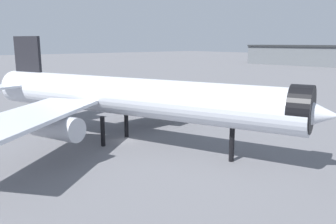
{
  "coord_description": "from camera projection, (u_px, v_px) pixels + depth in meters",
  "views": [
    {
      "loc": [
        49.97,
        -32.2,
        17.22
      ],
      "look_at": [
        8.98,
        2.45,
        6.33
      ],
      "focal_mm": 36.94,
      "sensor_mm": 36.0,
      "label": 1
    }
  ],
  "objects": [
    {
      "name": "airliner_near_gate",
      "position": [
        126.0,
        97.0,
        58.38
      ],
      "size": [
        63.46,
        56.59,
        18.36
      ],
      "rotation": [
        0.0,
        0.0,
        0.36
      ],
      "color": "silver",
      "rests_on": "ground"
    },
    {
      "name": "baggage_tug_wing",
      "position": [
        292.0,
        117.0,
        76.34
      ],
      "size": [
        3.55,
        3.18,
        1.85
      ],
      "rotation": [
        0.0,
        0.0,
        0.58
      ],
      "color": "black",
      "rests_on": "ground"
    },
    {
      "name": "service_truck_front",
      "position": [
        184.0,
        99.0,
        96.78
      ],
      "size": [
        4.92,
        5.87,
        3.0
      ],
      "rotation": [
        0.0,
        0.0,
        4.14
      ],
      "color": "black",
      "rests_on": "ground"
    },
    {
      "name": "ground",
      "position": [
        125.0,
        141.0,
        61.2
      ],
      "size": [
        900.0,
        900.0,
        0.0
      ],
      "primitive_type": "plane",
      "color": "slate"
    },
    {
      "name": "traffic_cone_near_nose",
      "position": [
        121.0,
        103.0,
        96.87
      ],
      "size": [
        0.5,
        0.5,
        0.62
      ],
      "primitive_type": "cone",
      "color": "#F2600C",
      "rests_on": "ground"
    }
  ]
}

